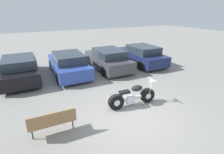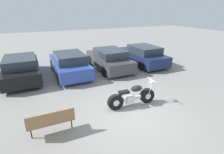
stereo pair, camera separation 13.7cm
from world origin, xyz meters
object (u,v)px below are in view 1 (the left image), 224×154
Objects in this scene: parked_car_blue at (68,64)px; parked_car_navy at (141,55)px; parked_car_black at (20,69)px; parked_car_dark_grey at (108,59)px; motorcycle at (132,97)px; park_bench at (53,121)px.

parked_car_navy is (5.46, -0.08, 0.00)m from parked_car_blue.
parked_car_black is 5.47m from parked_car_dark_grey.
parked_car_black is (-4.24, 5.38, 0.24)m from motorcycle.
parked_car_blue is (2.73, -0.30, 0.00)m from parked_car_black.
park_bench is at bearing -129.31° from parked_car_dark_grey.
parked_car_black is at bearing 173.68° from parked_car_blue.
parked_car_dark_grey is at bearing -1.01° from parked_car_blue.
parked_car_black and parked_car_blue have the same top height.
parked_car_blue is 5.86m from park_bench.
parked_car_navy is (2.73, -0.03, 0.00)m from parked_car_dark_grey.
parked_car_dark_grey is at bearing 50.69° from park_bench.
motorcycle is at bearing -103.62° from parked_car_dark_grey.
parked_car_navy is (8.18, -0.38, 0.00)m from parked_car_black.
parked_car_navy is 9.10m from park_bench.
parked_car_dark_grey is (5.46, -0.35, 0.00)m from parked_car_black.
parked_car_dark_grey is at bearing -3.68° from parked_car_black.
motorcycle is 1.46× the size of park_bench.
motorcycle reaches higher than park_bench.
park_bench is at bearing -81.01° from parked_car_black.
park_bench is (-1.80, -5.58, -0.12)m from parked_car_blue.
parked_car_blue is at bearing 72.13° from park_bench.
parked_car_blue is at bearing -6.32° from parked_car_black.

